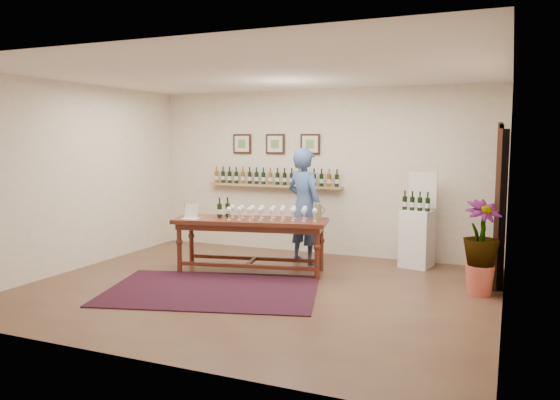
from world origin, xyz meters
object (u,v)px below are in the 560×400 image
at_px(tasting_table, 251,227).
at_px(display_pedestal, 417,239).
at_px(person, 304,206).
at_px(potted_plant, 481,248).

xyz_separation_m(tasting_table, display_pedestal, (2.22, 1.29, -0.24)).
height_order(tasting_table, display_pedestal, display_pedestal).
distance_m(tasting_table, person, 1.03).
bearing_deg(person, tasting_table, 81.06).
distance_m(display_pedestal, person, 1.81).
relative_size(potted_plant, person, 0.57).
distance_m(tasting_table, display_pedestal, 2.58).
bearing_deg(tasting_table, display_pedestal, 18.11).
relative_size(display_pedestal, person, 0.48).
relative_size(tasting_table, person, 1.28).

